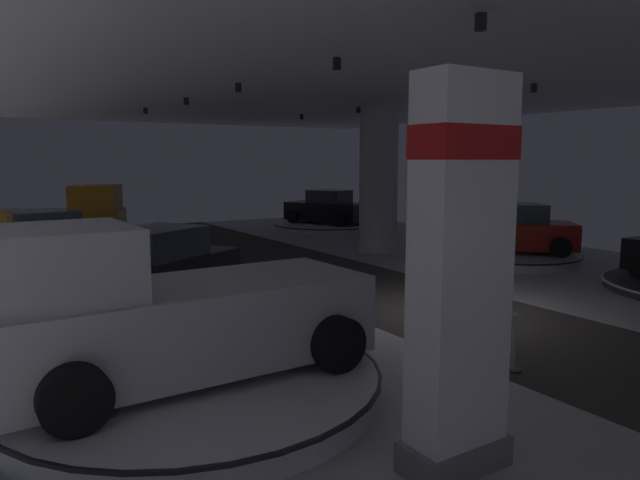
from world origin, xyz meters
TOP-DOWN VIEW (x-y plane):
  - ground at (0.00, 0.00)m, footprint 24.00×44.00m
  - ceiling_with_spotlights at (-0.00, 0.00)m, footprint 24.00×44.00m
  - column_right at (4.19, 8.18)m, footprint 1.47×1.47m
  - brand_sign_pylon at (-4.89, -5.20)m, footprint 1.28×0.67m
  - display_platform_mid_right at (6.79, 3.97)m, footprint 4.78×4.78m
  - display_car_mid_right at (6.82, 3.95)m, footprint 4.40×4.04m
  - display_platform_mid_left at (-5.94, 3.18)m, footprint 5.93×5.93m
  - display_car_mid_left at (-5.91, 3.20)m, footprint 4.53×3.72m
  - display_platform_near_left at (-6.74, -1.61)m, footprint 5.68×5.68m
  - pickup_truck_near_left at (-7.06, -1.62)m, footprint 5.37×2.78m
  - display_platform_deep_left at (-6.60, 14.69)m, footprint 5.68×5.68m
  - pickup_truck_deep_left at (-6.30, 14.57)m, footprint 5.70×4.16m
  - display_platform_deep_right at (6.53, 15.58)m, footprint 5.49×5.49m
  - display_car_deep_right at (6.55, 15.55)m, footprint 3.49×4.57m
  - display_platform_far_left at (-7.17, 10.00)m, footprint 5.27×5.27m
  - display_car_far_left at (-7.20, 9.99)m, footprint 4.29×2.33m
  - visitor_walking_near at (0.12, 0.64)m, footprint 0.32×0.32m
  - stanchion_a at (-1.80, -3.44)m, footprint 0.28×0.28m

SIDE VIEW (x-z plane):
  - ground at x=0.00m, z-range -0.05..0.00m
  - display_platform_far_left at x=-7.17m, z-range 0.02..0.27m
  - display_platform_deep_left at x=-6.60m, z-range 0.02..0.28m
  - display_platform_deep_right at x=6.53m, z-range 0.02..0.31m
  - display_platform_mid_left at x=-5.94m, z-range 0.02..0.33m
  - display_platform_mid_right at x=6.79m, z-range 0.02..0.33m
  - display_platform_near_left at x=-6.74m, z-range 0.02..0.39m
  - stanchion_a at x=-1.80m, z-range -0.13..0.88m
  - visitor_walking_near at x=0.12m, z-range 0.11..1.70m
  - display_car_far_left at x=-7.20m, z-range 0.17..1.88m
  - display_car_deep_right at x=6.55m, z-range 0.20..1.91m
  - display_car_mid_left at x=-5.91m, z-range 0.22..1.93m
  - display_car_mid_right at x=6.82m, z-range 0.22..1.93m
  - pickup_truck_deep_left at x=-6.30m, z-range 0.05..2.35m
  - pickup_truck_near_left at x=-7.06m, z-range 0.16..2.46m
  - brand_sign_pylon at x=-4.89m, z-range 0.07..4.51m
  - column_right at x=4.19m, z-range 0.00..5.50m
  - ceiling_with_spotlights at x=0.00m, z-range 5.35..5.74m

